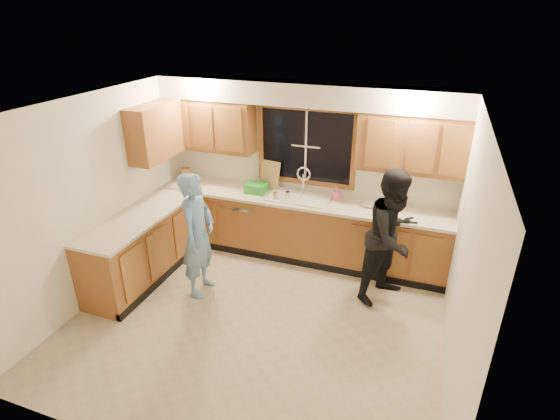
# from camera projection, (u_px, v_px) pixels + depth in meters

# --- Properties ---
(floor) EXTENTS (4.20, 4.20, 0.00)m
(floor) POSITION_uv_depth(u_px,v_px,m) (257.00, 319.00, 5.20)
(floor) COLOR #B6A78C
(floor) RESTS_ON ground
(ceiling) EXTENTS (4.20, 4.20, 0.00)m
(ceiling) POSITION_uv_depth(u_px,v_px,m) (251.00, 109.00, 4.14)
(ceiling) COLOR white
(wall_back) EXTENTS (4.20, 0.00, 4.20)m
(wall_back) POSITION_uv_depth(u_px,v_px,m) (306.00, 170.00, 6.29)
(wall_back) COLOR white
(wall_back) RESTS_ON ground
(wall_left) EXTENTS (0.00, 3.80, 3.80)m
(wall_left) POSITION_uv_depth(u_px,v_px,m) (96.00, 199.00, 5.32)
(wall_left) COLOR white
(wall_left) RESTS_ON ground
(wall_right) EXTENTS (0.00, 3.80, 3.80)m
(wall_right) POSITION_uv_depth(u_px,v_px,m) (464.00, 261.00, 4.02)
(wall_right) COLOR white
(wall_right) RESTS_ON ground
(base_cabinets_back) EXTENTS (4.20, 0.60, 0.88)m
(base_cabinets_back) POSITION_uv_depth(u_px,v_px,m) (298.00, 228.00, 6.38)
(base_cabinets_back) COLOR #96592B
(base_cabinets_back) RESTS_ON ground
(base_cabinets_left) EXTENTS (0.60, 1.90, 0.88)m
(base_cabinets_left) POSITION_uv_depth(u_px,v_px,m) (143.00, 248.00, 5.86)
(base_cabinets_left) COLOR #96592B
(base_cabinets_left) RESTS_ON ground
(countertop_back) EXTENTS (4.20, 0.63, 0.04)m
(countertop_back) POSITION_uv_depth(u_px,v_px,m) (299.00, 200.00, 6.17)
(countertop_back) COLOR beige
(countertop_back) RESTS_ON base_cabinets_back
(countertop_left) EXTENTS (0.63, 1.90, 0.04)m
(countertop_left) POSITION_uv_depth(u_px,v_px,m) (139.00, 217.00, 5.66)
(countertop_left) COLOR beige
(countertop_left) RESTS_ON base_cabinets_left
(upper_cabinets_left) EXTENTS (1.35, 0.33, 0.75)m
(upper_cabinets_left) POSITION_uv_depth(u_px,v_px,m) (210.00, 125.00, 6.34)
(upper_cabinets_left) COLOR #96592B
(upper_cabinets_left) RESTS_ON wall_back
(upper_cabinets_right) EXTENTS (1.35, 0.33, 0.75)m
(upper_cabinets_right) POSITION_uv_depth(u_px,v_px,m) (412.00, 143.00, 5.47)
(upper_cabinets_right) COLOR #96592B
(upper_cabinets_right) RESTS_ON wall_back
(upper_cabinets_return) EXTENTS (0.33, 0.90, 0.75)m
(upper_cabinets_return) POSITION_uv_depth(u_px,v_px,m) (155.00, 132.00, 5.98)
(upper_cabinets_return) COLOR #96592B
(upper_cabinets_return) RESTS_ON wall_left
(soffit) EXTENTS (4.20, 0.35, 0.30)m
(soffit) POSITION_uv_depth(u_px,v_px,m) (304.00, 94.00, 5.68)
(soffit) COLOR beige
(soffit) RESTS_ON wall_back
(window_frame) EXTENTS (1.44, 0.03, 1.14)m
(window_frame) POSITION_uv_depth(u_px,v_px,m) (306.00, 146.00, 6.13)
(window_frame) COLOR black
(window_frame) RESTS_ON wall_back
(sink) EXTENTS (0.86, 0.52, 0.57)m
(sink) POSITION_uv_depth(u_px,v_px,m) (299.00, 202.00, 6.20)
(sink) COLOR white
(sink) RESTS_ON countertop_back
(dishwasher) EXTENTS (0.60, 0.56, 0.82)m
(dishwasher) POSITION_uv_depth(u_px,v_px,m) (245.00, 222.00, 6.64)
(dishwasher) COLOR white
(dishwasher) RESTS_ON floor
(stove) EXTENTS (0.58, 0.75, 0.90)m
(stove) POSITION_uv_depth(u_px,v_px,m) (115.00, 269.00, 5.37)
(stove) COLOR white
(stove) RESTS_ON floor
(man) EXTENTS (0.43, 0.62, 1.63)m
(man) POSITION_uv_depth(u_px,v_px,m) (198.00, 235.00, 5.40)
(man) COLOR #6C95CC
(man) RESTS_ON floor
(woman) EXTENTS (0.99, 1.05, 1.71)m
(woman) POSITION_uv_depth(u_px,v_px,m) (393.00, 237.00, 5.28)
(woman) COLOR black
(woman) RESTS_ON floor
(knife_block) EXTENTS (0.14, 0.13, 0.21)m
(knife_block) POSITION_uv_depth(u_px,v_px,m) (186.00, 175.00, 6.74)
(knife_block) COLOR #995F2A
(knife_block) RESTS_ON countertop_back
(cutting_board) EXTENTS (0.33, 0.16, 0.41)m
(cutting_board) POSITION_uv_depth(u_px,v_px,m) (270.00, 175.00, 6.43)
(cutting_board) COLOR tan
(cutting_board) RESTS_ON countertop_back
(dish_crate) EXTENTS (0.29, 0.27, 0.14)m
(dish_crate) POSITION_uv_depth(u_px,v_px,m) (256.00, 188.00, 6.36)
(dish_crate) COLOR #25902A
(dish_crate) RESTS_ON countertop_back
(soap_bottle) EXTENTS (0.11, 0.11, 0.19)m
(soap_bottle) POSITION_uv_depth(u_px,v_px,m) (337.00, 193.00, 6.09)
(soap_bottle) COLOR #F25C92
(soap_bottle) RESTS_ON countertop_back
(bowl) EXTENTS (0.21, 0.21, 0.05)m
(bowl) POSITION_uv_depth(u_px,v_px,m) (370.00, 205.00, 5.91)
(bowl) COLOR silver
(bowl) RESTS_ON countertop_back
(can_left) EXTENTS (0.09, 0.09, 0.12)m
(can_left) POSITION_uv_depth(u_px,v_px,m) (275.00, 197.00, 6.08)
(can_left) COLOR tan
(can_left) RESTS_ON countertop_back
(can_right) EXTENTS (0.08, 0.08, 0.12)m
(can_right) POSITION_uv_depth(u_px,v_px,m) (288.00, 196.00, 6.11)
(can_right) COLOR tan
(can_right) RESTS_ON countertop_back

